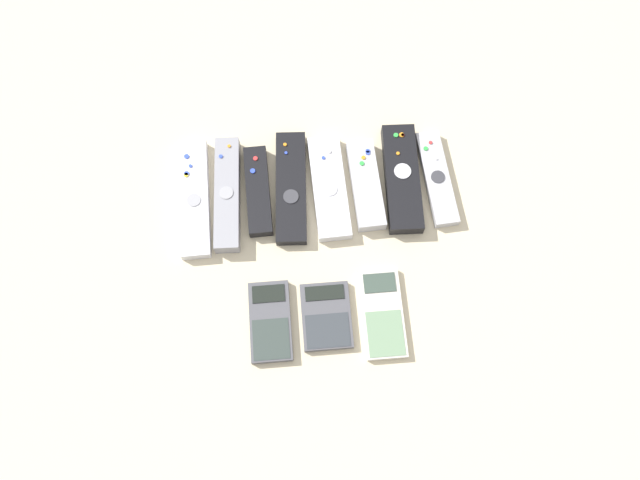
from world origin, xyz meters
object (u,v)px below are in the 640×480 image
at_px(remote_6, 402,178).
at_px(calculator_2, 383,313).
at_px(remote_1, 227,194).
at_px(remote_7, 437,178).
at_px(calculator_0, 270,321).
at_px(remote_3, 291,187).
at_px(calculator_1, 327,316).
at_px(remote_4, 329,188).
at_px(remote_5, 366,185).
at_px(remote_2, 258,191).
at_px(remote_0, 195,198).

height_order(remote_6, calculator_2, remote_6).
xyz_separation_m(remote_1, remote_7, (0.37, 0.00, -0.01)).
bearing_deg(calculator_0, remote_7, 36.96).
distance_m(remote_3, calculator_1, 0.24).
distance_m(remote_1, remote_4, 0.18).
height_order(remote_1, remote_4, remote_1).
distance_m(remote_5, calculator_0, 0.29).
height_order(remote_7, calculator_2, remote_7).
relative_size(remote_3, calculator_0, 1.60).
xyz_separation_m(calculator_0, calculator_2, (0.19, -0.00, -0.00)).
height_order(remote_2, remote_7, remote_2).
height_order(remote_1, remote_7, remote_1).
height_order(remote_3, calculator_1, remote_3).
relative_size(remote_3, remote_6, 1.04).
distance_m(remote_3, remote_7, 0.26).
distance_m(remote_2, remote_3, 0.06).
relative_size(remote_6, calculator_0, 1.54).
xyz_separation_m(remote_4, calculator_0, (-0.12, -0.23, -0.00)).
relative_size(remote_7, calculator_1, 1.64).
bearing_deg(remote_4, calculator_2, -75.36).
distance_m(calculator_0, calculator_2, 0.19).
bearing_deg(calculator_0, remote_3, 77.94).
xyz_separation_m(remote_5, remote_7, (0.13, 0.00, -0.00)).
bearing_deg(remote_7, calculator_0, -146.64).
bearing_deg(remote_4, calculator_0, -118.65).
relative_size(remote_0, calculator_0, 1.65).
relative_size(remote_5, calculator_0, 1.27).
distance_m(remote_3, calculator_2, 0.27).
xyz_separation_m(remote_2, calculator_1, (0.10, -0.23, -0.00)).
relative_size(remote_0, calculator_1, 1.97).
relative_size(remote_4, remote_6, 0.96).
distance_m(remote_2, remote_5, 0.19).
bearing_deg(calculator_1, remote_3, 100.29).
bearing_deg(remote_4, remote_3, 173.27).
bearing_deg(calculator_2, calculator_0, 179.65).
bearing_deg(remote_5, remote_7, -0.38).
bearing_deg(calculator_0, remote_0, 117.51).
xyz_separation_m(remote_7, calculator_2, (-0.12, -0.24, -0.00)).
bearing_deg(remote_6, calculator_0, -133.81).
bearing_deg(remote_2, calculator_0, -89.05).
distance_m(remote_7, calculator_2, 0.27).
distance_m(remote_5, calculator_2, 0.23).
bearing_deg(remote_0, remote_1, 0.84).
relative_size(remote_4, calculator_2, 1.31).
relative_size(calculator_1, calculator_2, 0.74).
relative_size(remote_1, remote_6, 1.03).
bearing_deg(remote_1, calculator_0, -72.74).
height_order(remote_4, remote_7, remote_4).
relative_size(remote_3, calculator_1, 1.91).
relative_size(remote_0, remote_1, 1.04).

